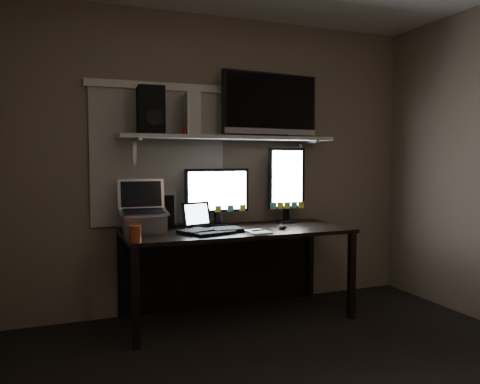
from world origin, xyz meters
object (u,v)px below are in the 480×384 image
cup (135,234)px  keyboard (211,231)px  desk (232,248)px  tv (270,105)px  game_console (191,115)px  monitor_portrait (287,184)px  mouse (282,227)px  tablet (196,216)px  laptop (144,207)px  speaker (151,111)px  monitor_landscape (217,197)px

cup → keyboard: bearing=19.8°
desk → tv: (0.39, 0.10, 1.20)m
game_console → desk: bearing=-8.0°
desk → game_console: size_ratio=5.37×
monitor_portrait → mouse: bearing=-119.0°
tablet → game_console: size_ratio=0.75×
desk → laptop: 0.82m
laptop → speaker: speaker is taller
cup → game_console: 1.14m
mouse → laptop: laptop is taller
keyboard → cup: cup is taller
mouse → desk: bearing=140.8°
laptop → speaker: (0.09, 0.14, 0.74)m
cup → tablet: bearing=37.2°
keyboard → mouse: bearing=-19.3°
monitor_portrait → cup: size_ratio=5.91×
desk → mouse: mouse is taller
mouse → laptop: (-1.06, 0.20, 0.18)m
monitor_landscape → cup: monitor_landscape is taller
game_console → speaker: speaker is taller
laptop → game_console: bearing=23.3°
laptop → game_console: (0.41, 0.15, 0.72)m
monitor_landscape → tablet: (-0.21, -0.11, -0.14)m
desk → monitor_portrait: bearing=9.9°
tablet → cup: size_ratio=2.20×
monitor_landscape → desk: bearing=-45.5°
tablet → laptop: (-0.42, -0.04, 0.09)m
tablet → tv: size_ratio=0.28×
keyboard → cup: (-0.60, -0.22, 0.04)m
tablet → speaker: bearing=144.0°
mouse → speaker: 1.38m
desk → keyboard: bearing=-138.8°
desk → laptop: bearing=-174.9°
mouse → game_console: 1.17m
monitor_landscape → speaker: size_ratio=1.52×
cup → tv: bearing=23.3°
desk → keyboard: size_ratio=3.70×
desk → speaker: size_ratio=4.89×
speaker → game_console: bearing=6.1°
keyboard → tv: (0.64, 0.32, 1.01)m
desk → keyboard: 0.38m
game_console → laptop: bearing=-152.0°
monitor_portrait → mouse: 0.53m
desk → game_console: 1.14m
tv → keyboard: bearing=-159.7°
speaker → desk: bearing=-2.7°
monitor_landscape → keyboard: monitor_landscape is taller
tablet → cup: (-0.54, -0.41, -0.05)m
mouse → keyboard: bearing=174.9°
desk → monitor_landscape: monitor_landscape is taller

